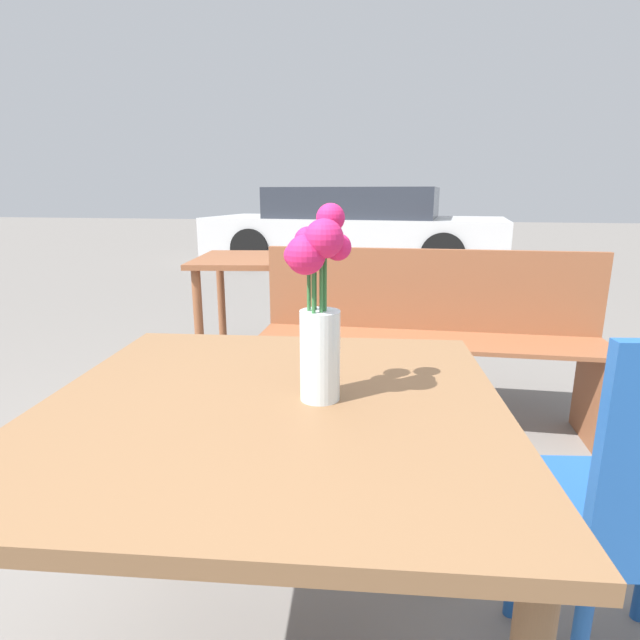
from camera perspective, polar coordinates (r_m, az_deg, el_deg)
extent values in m
cube|color=brown|center=(0.98, -5.34, -9.81)|extent=(0.96, 0.95, 0.03)
cylinder|color=brown|center=(1.56, -16.85, -15.61)|extent=(0.05, 0.05, 0.70)
cylinder|color=brown|center=(1.48, 12.98, -17.12)|extent=(0.05, 0.05, 0.70)
cylinder|color=silver|center=(0.94, 0.00, -4.10)|extent=(0.08, 0.08, 0.17)
cylinder|color=silver|center=(0.95, 0.00, -6.08)|extent=(0.07, 0.07, 0.10)
cylinder|color=#337038|center=(0.92, 0.55, -0.79)|extent=(0.01, 0.01, 0.27)
sphere|color=#D11E60|center=(0.90, 2.05, 8.33)|extent=(0.05, 0.05, 0.05)
cylinder|color=#337038|center=(0.93, 0.37, 0.80)|extent=(0.01, 0.01, 0.31)
sphere|color=#D11E60|center=(0.92, 1.22, 11.60)|extent=(0.05, 0.05, 0.05)
cylinder|color=#337038|center=(0.94, -0.59, -0.33)|extent=(0.01, 0.01, 0.27)
sphere|color=#D11E60|center=(0.93, -1.37, 9.07)|extent=(0.05, 0.05, 0.05)
cylinder|color=#337038|center=(0.93, -1.25, -1.17)|extent=(0.01, 0.01, 0.25)
sphere|color=#D11E60|center=(0.90, -2.75, 7.41)|extent=(0.04, 0.04, 0.04)
cylinder|color=#337038|center=(0.91, -0.68, -1.51)|extent=(0.01, 0.01, 0.25)
sphere|color=#D11E60|center=(0.87, -1.65, 7.47)|extent=(0.07, 0.07, 0.07)
cylinder|color=#337038|center=(0.91, 0.15, -0.62)|extent=(0.01, 0.01, 0.28)
sphere|color=#D11E60|center=(0.86, 0.46, 9.29)|extent=(0.07, 0.07, 0.07)
cube|color=#1E519E|center=(1.34, 32.21, -17.86)|extent=(0.45, 0.45, 0.03)
cylinder|color=#1E519E|center=(1.52, 21.52, -22.85)|extent=(0.03, 0.03, 0.43)
cube|color=brown|center=(2.40, 12.34, -2.27)|extent=(1.62, 0.39, 0.02)
cube|color=brown|center=(2.51, 12.43, 3.37)|extent=(1.61, 0.07, 0.40)
cube|color=brown|center=(2.62, 28.69, -7.52)|extent=(0.07, 0.33, 0.43)
cube|color=brown|center=(2.54, -5.06, -6.39)|extent=(0.07, 0.33, 0.43)
cube|color=brown|center=(2.99, -7.68, 6.87)|extent=(0.75, 0.79, 0.03)
cylinder|color=brown|center=(2.84, -13.63, -1.48)|extent=(0.05, 0.05, 0.71)
cylinder|color=brown|center=(2.75, -2.89, -1.59)|extent=(0.05, 0.05, 0.71)
cylinder|color=brown|center=(3.39, -11.16, 1.19)|extent=(0.05, 0.05, 0.71)
cylinder|color=brown|center=(3.31, -2.15, 1.16)|extent=(0.05, 0.05, 0.71)
cube|color=silver|center=(7.98, 3.90, 9.48)|extent=(4.66, 2.15, 0.60)
cube|color=#2D333D|center=(7.96, 3.97, 13.26)|extent=(2.62, 1.83, 0.45)
cylinder|color=black|center=(7.62, -7.91, 8.08)|extent=(0.61, 0.23, 0.60)
cylinder|color=black|center=(9.17, -3.75, 9.22)|extent=(0.61, 0.23, 0.60)
cylinder|color=black|center=(7.01, 13.86, 7.27)|extent=(0.61, 0.23, 0.60)
cylinder|color=black|center=(8.67, 14.26, 8.52)|extent=(0.61, 0.23, 0.60)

